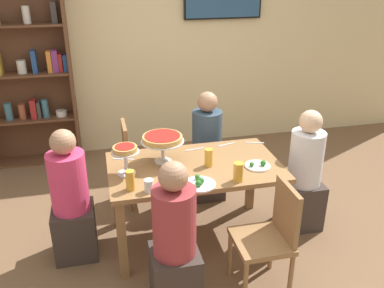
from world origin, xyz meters
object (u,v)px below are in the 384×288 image
diner_head_east (304,179)px  beer_glass_amber_tall (130,180)px  salad_plate_far_diner (258,165)px  cutlery_knife_far (226,144)px  salad_plate_near_diner (199,183)px  diner_head_west (71,205)px  water_glass_clear_near (149,186)px  dining_table (195,176)px  deep_dish_pizza_stand (162,140)px  cutlery_knife_near (195,149)px  beer_glass_amber_spare (238,172)px  cutlery_fork_near (123,159)px  bookshelf (24,73)px  beer_glass_amber_short (209,158)px  chair_far_left (137,159)px  cutlery_fork_far (168,188)px  diner_far_right (207,153)px  diner_near_left (175,247)px  chair_near_right (271,233)px  personal_pizza_stand (125,153)px  cutlery_spare_fork (255,143)px

diner_head_east → beer_glass_amber_tall: bearing=9.4°
salad_plate_far_diner → cutlery_knife_far: salad_plate_far_diner is taller
salad_plate_near_diner → diner_head_west: bearing=160.4°
water_glass_clear_near → dining_table: bearing=38.3°
deep_dish_pizza_stand → cutlery_knife_near: (0.32, 0.18, -0.20)m
beer_glass_amber_spare → cutlery_fork_near: (-0.84, 0.58, -0.07)m
dining_table → beer_glass_amber_tall: size_ratio=9.20×
cutlery_fork_near → bookshelf: bearing=-44.5°
dining_table → beer_glass_amber_short: size_ratio=9.47×
diner_head_west → chair_far_left: 0.96m
salad_plate_near_diner → cutlery_fork_far: 0.25m
dining_table → diner_far_right: diner_far_right is taller
salad_plate_far_diner → beer_glass_amber_tall: beer_glass_amber_tall is taller
dining_table → beer_glass_amber_tall: 0.65m
dining_table → beer_glass_amber_spare: size_ratio=9.40×
salad_plate_far_diner → cutlery_fork_near: salad_plate_far_diner is taller
diner_near_left → cutlery_fork_near: size_ratio=6.39×
diner_near_left → diner_far_right: (0.61, 1.41, 0.00)m
chair_near_right → beer_glass_amber_tall: bearing=65.9°
dining_table → beer_glass_amber_tall: beer_glass_amber_tall is taller
diner_head_east → salad_plate_near_diner: 1.14m
dining_table → diner_near_left: 0.79m
bookshelf → water_glass_clear_near: 2.63m
diner_far_right → chair_near_right: diner_far_right is taller
salad_plate_near_diner → cutlery_knife_near: (0.12, 0.64, -0.01)m
cutlery_knife_near → chair_near_right: bearing=98.7°
diner_near_left → cutlery_knife_near: 1.11m
bookshelf → salad_plate_near_diner: (1.51, -2.36, -0.36)m
diner_far_right → beer_glass_amber_spare: diner_far_right is taller
chair_near_right → diner_head_west: bearing=63.1°
beer_glass_amber_short → cutlery_fork_far: bearing=-144.4°
salad_plate_near_diner → deep_dish_pizza_stand: bearing=114.0°
cutlery_knife_far → salad_plate_near_diner: bearing=43.9°
diner_far_right → personal_pizza_stand: size_ratio=4.68×
deep_dish_pizza_stand → personal_pizza_stand: (-0.32, -0.15, -0.02)m
chair_near_right → cutlery_spare_fork: bearing=-14.0°
salad_plate_near_diner → cutlery_knife_far: size_ratio=1.40×
chair_near_right → deep_dish_pizza_stand: bearing=37.9°
diner_near_left → cutlery_fork_near: 1.02m
salad_plate_near_diner → beer_glass_amber_spare: beer_glass_amber_spare is taller
diner_head_west → beer_glass_amber_tall: bearing=-32.3°
deep_dish_pizza_stand → dining_table: bearing=-26.0°
beer_glass_amber_short → bookshelf: bearing=129.0°
salad_plate_near_diner → cutlery_knife_near: 0.65m
deep_dish_pizza_stand → beer_glass_amber_tall: bearing=-127.9°
beer_glass_amber_spare → water_glass_clear_near: 0.70m
diner_head_east → salad_plate_near_diner: size_ratio=4.56×
salad_plate_far_diner → cutlery_knife_near: bearing=133.8°
diner_far_right → beer_glass_amber_tall: 1.34m
salad_plate_far_diner → cutlery_spare_fork: bearing=72.1°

